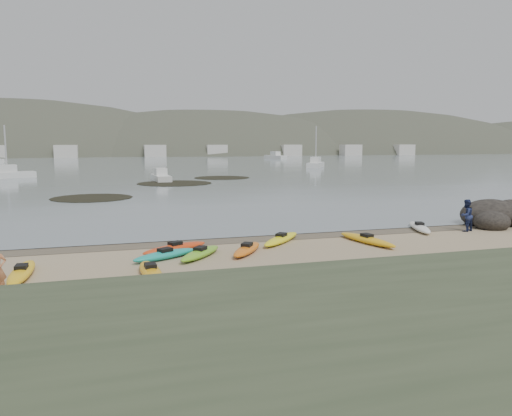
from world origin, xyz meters
name	(u,v)px	position (x,y,z in m)	size (l,w,h in m)	color
ground	(256,237)	(0.00, 0.00, 0.00)	(600.00, 600.00, 0.00)	tan
wet_sand	(258,238)	(0.00, -0.30, 0.00)	(60.00, 60.00, 0.00)	brown
water	(117,150)	(0.00, 300.00, 0.01)	(1200.00, 1200.00, 0.00)	slate
kayaks	(243,248)	(-1.60, -3.29, 0.17)	(20.94, 8.69, 0.34)	yellow
person_east	(466,215)	(11.47, -1.77, 0.88)	(0.86, 0.67, 1.76)	navy
rock_cluster	(501,220)	(15.09, -0.44, 0.24)	(5.33, 3.93, 1.82)	black
kelp_mats	(176,184)	(0.38, 33.43, 0.03)	(23.65, 28.29, 0.04)	black
moored_boats	(152,163)	(2.09, 83.39, 0.57)	(81.49, 84.14, 1.28)	silver
far_hills	(215,189)	(39.38, 193.97, -15.93)	(550.00, 135.00, 80.00)	#384235
far_town	(147,151)	(6.00, 145.00, 2.00)	(199.00, 5.00, 4.00)	beige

